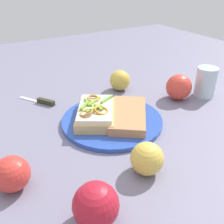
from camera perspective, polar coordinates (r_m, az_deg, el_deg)
name	(u,v)px	position (r m, az deg, el deg)	size (l,w,h in m)	color
ground_plane	(112,122)	(0.70, 0.00, -2.30)	(2.00, 2.00, 0.00)	slate
plate	(112,120)	(0.70, 0.00, -1.87)	(0.27, 0.27, 0.01)	#2B4DB0
sandwich	(96,112)	(0.68, -3.66, -0.08)	(0.19, 0.17, 0.05)	tan
bread_slice_side	(128,115)	(0.69, 3.61, -0.63)	(0.18, 0.09, 0.02)	tan
apple_0	(179,87)	(0.84, 14.61, 5.39)	(0.08, 0.08, 0.08)	#D73F31
apple_1	(96,205)	(0.44, -3.62, -19.93)	(0.08, 0.08, 0.08)	#B11929
apple_2	(147,159)	(0.53, 7.77, -10.20)	(0.07, 0.07, 0.07)	gold
apple_3	(120,80)	(0.87, 1.75, 7.04)	(0.07, 0.07, 0.07)	gold
apple_4	(12,174)	(0.52, -21.37, -12.66)	(0.07, 0.07, 0.07)	red
drinking_glass	(206,82)	(0.88, 20.09, 6.27)	(0.06, 0.06, 0.10)	silver
knife	(42,101)	(0.82, -15.30, 2.34)	(0.12, 0.08, 0.02)	silver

